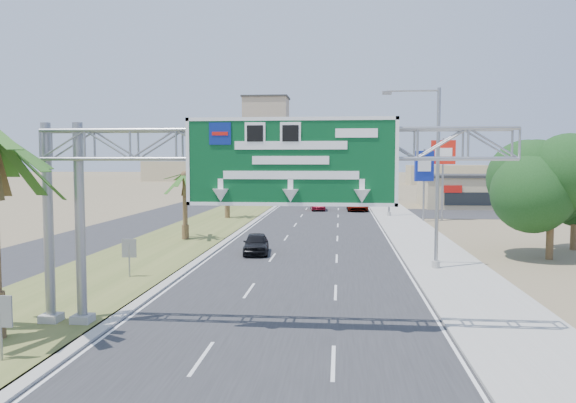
% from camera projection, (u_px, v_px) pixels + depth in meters
% --- Properties ---
extents(road, '(12.00, 300.00, 0.02)m').
position_uv_depth(road, '(330.00, 189.00, 119.21)').
color(road, '#28282B').
rests_on(road, ground).
extents(sidewalk_right, '(4.00, 300.00, 0.10)m').
position_uv_depth(sidewalk_right, '(370.00, 189.00, 118.43)').
color(sidewalk_right, '#9E9B93').
rests_on(sidewalk_right, ground).
extents(median_grass, '(7.00, 300.00, 0.12)m').
position_uv_depth(median_grass, '(283.00, 189.00, 120.13)').
color(median_grass, '#53602A').
rests_on(median_grass, ground).
extents(opposing_road, '(8.00, 300.00, 0.02)m').
position_uv_depth(opposing_road, '(251.00, 189.00, 120.77)').
color(opposing_road, '#28282B').
rests_on(opposing_road, ground).
extents(sign_gantry, '(16.75, 1.24, 7.50)m').
position_uv_depth(sign_gantry, '(247.00, 160.00, 19.48)').
color(sign_gantry, gray).
rests_on(sign_gantry, ground).
extents(palm_row_b, '(3.99, 3.99, 5.95)m').
position_uv_depth(palm_row_b, '(185.00, 176.00, 42.26)').
color(palm_row_b, brown).
rests_on(palm_row_b, ground).
extents(palm_row_c, '(3.99, 3.99, 6.75)m').
position_uv_depth(palm_row_c, '(227.00, 165.00, 58.10)').
color(palm_row_c, brown).
rests_on(palm_row_c, ground).
extents(palm_row_d, '(3.99, 3.99, 5.45)m').
position_uv_depth(palm_row_d, '(254.00, 173.00, 76.07)').
color(palm_row_d, brown).
rests_on(palm_row_d, ground).
extents(palm_row_e, '(3.99, 3.99, 6.15)m').
position_uv_depth(palm_row_e, '(271.00, 167.00, 94.89)').
color(palm_row_e, brown).
rests_on(palm_row_e, ground).
extents(palm_row_f, '(3.99, 3.99, 5.75)m').
position_uv_depth(palm_row_f, '(285.00, 167.00, 119.75)').
color(palm_row_f, brown).
rests_on(palm_row_f, ground).
extents(streetlight_near, '(3.27, 0.44, 10.00)m').
position_uv_depth(streetlight_near, '(434.00, 185.00, 30.80)').
color(streetlight_near, gray).
rests_on(streetlight_near, ground).
extents(streetlight_mid, '(3.27, 0.44, 10.00)m').
position_uv_depth(streetlight_mid, '(388.00, 173.00, 60.60)').
color(streetlight_mid, gray).
rests_on(streetlight_mid, ground).
extents(streetlight_far, '(3.27, 0.44, 10.00)m').
position_uv_depth(streetlight_far, '(370.00, 169.00, 96.35)').
color(streetlight_far, gray).
rests_on(streetlight_far, ground).
extents(signal_mast, '(10.28, 0.71, 8.00)m').
position_uv_depth(signal_mast, '(361.00, 169.00, 80.62)').
color(signal_mast, gray).
rests_on(signal_mast, ground).
extents(store_building, '(18.00, 10.00, 4.00)m').
position_uv_depth(store_building, '(492.00, 192.00, 73.35)').
color(store_building, tan).
rests_on(store_building, ground).
extents(oak_near, '(4.50, 4.50, 6.80)m').
position_uv_depth(oak_near, '(552.00, 186.00, 34.08)').
color(oak_near, brown).
rests_on(oak_near, ground).
extents(oak_far, '(3.50, 3.50, 5.60)m').
position_uv_depth(oak_far, '(575.00, 194.00, 37.83)').
color(oak_far, brown).
rests_on(oak_far, ground).
extents(median_signback_a, '(0.75, 0.08, 2.08)m').
position_uv_depth(median_signback_a, '(0.00, 316.00, 16.53)').
color(median_signback_a, gray).
rests_on(median_signback_a, ground).
extents(median_signback_b, '(0.75, 0.08, 2.08)m').
position_uv_depth(median_signback_b, '(129.00, 251.00, 28.52)').
color(median_signback_b, gray).
rests_on(median_signback_b, ground).
extents(tower_distant, '(20.00, 16.00, 35.00)m').
position_uv_depth(tower_distant, '(266.00, 136.00, 259.94)').
color(tower_distant, tan).
rests_on(tower_distant, ground).
extents(building_distant_left, '(24.00, 14.00, 6.00)m').
position_uv_depth(building_distant_left, '(186.00, 171.00, 172.79)').
color(building_distant_left, tan).
rests_on(building_distant_left, ground).
extents(building_distant_right, '(20.00, 12.00, 5.00)m').
position_uv_depth(building_distant_right, '(447.00, 175.00, 146.07)').
color(building_distant_right, tan).
rests_on(building_distant_right, ground).
extents(car_left_lane, '(2.00, 4.10, 1.35)m').
position_uv_depth(car_left_lane, '(256.00, 244.00, 36.37)').
color(car_left_lane, black).
rests_on(car_left_lane, ground).
extents(car_mid_lane, '(2.11, 4.83, 1.54)m').
position_uv_depth(car_mid_lane, '(318.00, 204.00, 68.76)').
color(car_mid_lane, maroon).
rests_on(car_mid_lane, ground).
extents(car_right_lane, '(2.57, 5.38, 1.48)m').
position_uv_depth(car_right_lane, '(357.00, 205.00, 67.98)').
color(car_right_lane, gray).
rests_on(car_right_lane, ground).
extents(car_far, '(2.37, 4.76, 1.33)m').
position_uv_depth(car_far, '(308.00, 196.00, 85.11)').
color(car_far, black).
rests_on(car_far, ground).
extents(pole_sign_red_near, '(2.42, 0.56, 8.31)m').
position_uv_depth(pole_sign_red_near, '(443.00, 157.00, 56.23)').
color(pole_sign_red_near, gray).
rests_on(pole_sign_red_near, ground).
extents(pole_sign_blue, '(1.98, 0.95, 7.24)m').
position_uv_depth(pole_sign_blue, '(424.00, 169.00, 55.60)').
color(pole_sign_blue, gray).
rests_on(pole_sign_blue, ground).
extents(pole_sign_red_far, '(2.21, 0.41, 7.49)m').
position_uv_depth(pole_sign_red_far, '(384.00, 162.00, 86.96)').
color(pole_sign_red_far, gray).
rests_on(pole_sign_red_far, ground).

